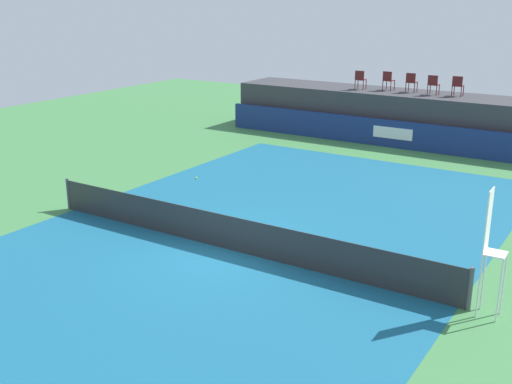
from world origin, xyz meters
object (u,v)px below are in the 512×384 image
at_px(net_post_near, 68,194).
at_px(umpire_chair, 491,245).
at_px(spectator_chair_center, 411,82).
at_px(tennis_ball, 196,178).
at_px(net_post_far, 470,289).
at_px(spectator_chair_far_left, 360,79).
at_px(spectator_chair_far_right, 458,85).
at_px(spectator_chair_right, 433,84).
at_px(spectator_chair_left, 388,80).

bearing_deg(net_post_near, umpire_chair, -0.01).
bearing_deg(spectator_chair_center, net_post_near, -109.94).
distance_m(umpire_chair, tennis_ball, 12.48).
relative_size(net_post_far, tennis_ball, 14.71).
relative_size(spectator_chair_center, umpire_chair, 0.32).
height_order(spectator_chair_far_left, spectator_chair_far_right, same).
distance_m(net_post_near, net_post_far, 12.40).
distance_m(spectator_chair_far_right, net_post_far, 16.21).
bearing_deg(umpire_chair, spectator_chair_right, 111.71).
bearing_deg(tennis_ball, spectator_chair_far_left, 79.13).
bearing_deg(spectator_chair_right, net_post_far, -69.28).
bearing_deg(spectator_chair_far_left, spectator_chair_right, 2.05).
height_order(spectator_chair_center, umpire_chair, spectator_chair_center).
height_order(spectator_chair_right, umpire_chair, spectator_chair_right).
distance_m(spectator_chair_left, umpire_chair, 17.50).
distance_m(spectator_chair_far_left, spectator_chair_center, 2.37).
distance_m(spectator_chair_center, spectator_chair_right, 1.13).
bearing_deg(umpire_chair, spectator_chair_left, 118.11).
distance_m(spectator_chair_right, spectator_chair_far_right, 1.04).
bearing_deg(spectator_chair_right, spectator_chair_far_right, 13.59).
bearing_deg(net_post_near, spectator_chair_far_left, 77.77).
xyz_separation_m(spectator_chair_left, net_post_near, (-4.47, -15.40, -2.19)).
relative_size(net_post_near, net_post_far, 1.00).
xyz_separation_m(net_post_near, net_post_far, (12.40, 0.00, 0.00)).
relative_size(spectator_chair_right, net_post_far, 0.89).
bearing_deg(spectator_chair_left, spectator_chair_far_left, -161.31).
distance_m(net_post_far, tennis_ball, 12.12).
relative_size(spectator_chair_right, spectator_chair_far_right, 1.00).
bearing_deg(umpire_chair, spectator_chair_center, 114.81).
xyz_separation_m(spectator_chair_center, net_post_far, (6.82, -15.39, -2.19)).
bearing_deg(spectator_chair_far_right, spectator_chair_left, 179.19).
xyz_separation_m(spectator_chair_far_left, net_post_near, (-3.25, -14.99, -2.19)).
bearing_deg(tennis_ball, umpire_chair, -23.03).
distance_m(spectator_chair_left, net_post_far, 17.46).
bearing_deg(umpire_chair, tennis_ball, 156.97).
height_order(spectator_chair_far_left, tennis_ball, spectator_chair_far_left).
relative_size(spectator_chair_far_left, umpire_chair, 0.32).
xyz_separation_m(spectator_chair_center, net_post_near, (-5.58, -15.39, -2.19)).
bearing_deg(tennis_ball, spectator_chair_far_right, 58.71).
distance_m(spectator_chair_left, spectator_chair_far_right, 3.22).
xyz_separation_m(spectator_chair_left, tennis_ball, (-3.17, -10.56, -2.66)).
xyz_separation_m(umpire_chair, net_post_near, (-12.70, 0.00, -1.09)).
distance_m(spectator_chair_far_left, tennis_ball, 10.67).
xyz_separation_m(net_post_far, tennis_ball, (-11.10, 4.84, -0.46)).
xyz_separation_m(spectator_chair_far_left, spectator_chair_right, (3.43, 0.12, 0.00)).
xyz_separation_m(spectator_chair_far_left, net_post_far, (9.15, -14.99, -2.19)).
xyz_separation_m(spectator_chair_right, umpire_chair, (6.02, -15.12, -1.11)).
relative_size(umpire_chair, net_post_near, 2.76).
xyz_separation_m(spectator_chair_far_right, umpire_chair, (5.01, -15.36, -1.11)).
xyz_separation_m(spectator_chair_center, spectator_chair_right, (1.10, -0.28, 0.00)).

